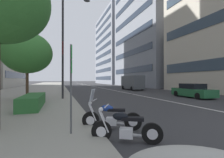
{
  "coord_description": "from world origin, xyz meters",
  "views": [
    {
      "loc": [
        -1.74,
        8.8,
        1.83
      ],
      "look_at": [
        10.77,
        4.67,
        1.88
      ],
      "focal_mm": 25.68,
      "sensor_mm": 36.0,
      "label": 1
    }
  ],
  "objects_px": {
    "motorcycle_far_end_row": "(110,117)",
    "street_lamp_with_banners": "(67,38)",
    "delivery_van_ahead": "(132,82)",
    "motorcycle_second_in_row": "(125,129)",
    "car_following_behind": "(193,91)",
    "street_tree_by_lamp_post": "(27,53)",
    "parking_sign_by_curb": "(71,78)"
  },
  "relations": [
    {
      "from": "motorcycle_second_in_row",
      "to": "motorcycle_far_end_row",
      "type": "height_order",
      "value": "motorcycle_far_end_row"
    },
    {
      "from": "delivery_van_ahead",
      "to": "street_lamp_with_banners",
      "type": "bearing_deg",
      "value": 133.56
    },
    {
      "from": "motorcycle_far_end_row",
      "to": "street_tree_by_lamp_post",
      "type": "relative_size",
      "value": 0.37
    },
    {
      "from": "car_following_behind",
      "to": "motorcycle_second_in_row",
      "type": "bearing_deg",
      "value": 129.62
    },
    {
      "from": "parking_sign_by_curb",
      "to": "motorcycle_far_end_row",
      "type": "bearing_deg",
      "value": -72.12
    },
    {
      "from": "car_following_behind",
      "to": "street_tree_by_lamp_post",
      "type": "distance_m",
      "value": 15.93
    },
    {
      "from": "car_following_behind",
      "to": "delivery_van_ahead",
      "type": "relative_size",
      "value": 0.82
    },
    {
      "from": "street_tree_by_lamp_post",
      "to": "motorcycle_second_in_row",
      "type": "bearing_deg",
      "value": -157.18
    },
    {
      "from": "delivery_van_ahead",
      "to": "motorcycle_far_end_row",
      "type": "bearing_deg",
      "value": 152.36
    },
    {
      "from": "delivery_van_ahead",
      "to": "street_tree_by_lamp_post",
      "type": "relative_size",
      "value": 1.01
    },
    {
      "from": "motorcycle_second_in_row",
      "to": "car_following_behind",
      "type": "xyz_separation_m",
      "value": [
        8.72,
        -11.2,
        0.25
      ]
    },
    {
      "from": "motorcycle_far_end_row",
      "to": "car_following_behind",
      "type": "bearing_deg",
      "value": -121.43
    },
    {
      "from": "delivery_van_ahead",
      "to": "street_tree_by_lamp_post",
      "type": "height_order",
      "value": "street_tree_by_lamp_post"
    },
    {
      "from": "car_following_behind",
      "to": "street_tree_by_lamp_post",
      "type": "height_order",
      "value": "street_tree_by_lamp_post"
    },
    {
      "from": "motorcycle_far_end_row",
      "to": "motorcycle_second_in_row",
      "type": "bearing_deg",
      "value": 116.9
    },
    {
      "from": "motorcycle_far_end_row",
      "to": "delivery_van_ahead",
      "type": "bearing_deg",
      "value": -92.26
    },
    {
      "from": "motorcycle_far_end_row",
      "to": "parking_sign_by_curb",
      "type": "xyz_separation_m",
      "value": [
        -0.46,
        1.43,
        1.45
      ]
    },
    {
      "from": "motorcycle_far_end_row",
      "to": "street_lamp_with_banners",
      "type": "distance_m",
      "value": 10.63
    },
    {
      "from": "street_lamp_with_banners",
      "to": "delivery_van_ahead",
      "type": "bearing_deg",
      "value": -46.26
    },
    {
      "from": "car_following_behind",
      "to": "delivery_van_ahead",
      "type": "height_order",
      "value": "delivery_van_ahead"
    },
    {
      "from": "motorcycle_far_end_row",
      "to": "delivery_van_ahead",
      "type": "height_order",
      "value": "delivery_van_ahead"
    },
    {
      "from": "delivery_van_ahead",
      "to": "street_tree_by_lamp_post",
      "type": "bearing_deg",
      "value": 127.83
    },
    {
      "from": "motorcycle_far_end_row",
      "to": "street_tree_by_lamp_post",
      "type": "bearing_deg",
      "value": -39.22
    },
    {
      "from": "motorcycle_second_in_row",
      "to": "street_tree_by_lamp_post",
      "type": "bearing_deg",
      "value": -40.3
    },
    {
      "from": "motorcycle_far_end_row",
      "to": "car_following_behind",
      "type": "xyz_separation_m",
      "value": [
        7.4,
        -11.24,
        0.22
      ]
    },
    {
      "from": "street_lamp_with_banners",
      "to": "parking_sign_by_curb",
      "type": "bearing_deg",
      "value": 178.4
    },
    {
      "from": "motorcycle_far_end_row",
      "to": "street_tree_by_lamp_post",
      "type": "distance_m",
      "value": 10.5
    },
    {
      "from": "motorcycle_second_in_row",
      "to": "street_lamp_with_banners",
      "type": "distance_m",
      "value": 11.82
    },
    {
      "from": "street_lamp_with_banners",
      "to": "street_tree_by_lamp_post",
      "type": "height_order",
      "value": "street_lamp_with_banners"
    },
    {
      "from": "motorcycle_second_in_row",
      "to": "motorcycle_far_end_row",
      "type": "bearing_deg",
      "value": -61.42
    },
    {
      "from": "delivery_van_ahead",
      "to": "parking_sign_by_curb",
      "type": "relative_size",
      "value": 2.0
    },
    {
      "from": "motorcycle_second_in_row",
      "to": "delivery_van_ahead",
      "type": "bearing_deg",
      "value": -89.07
    }
  ]
}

